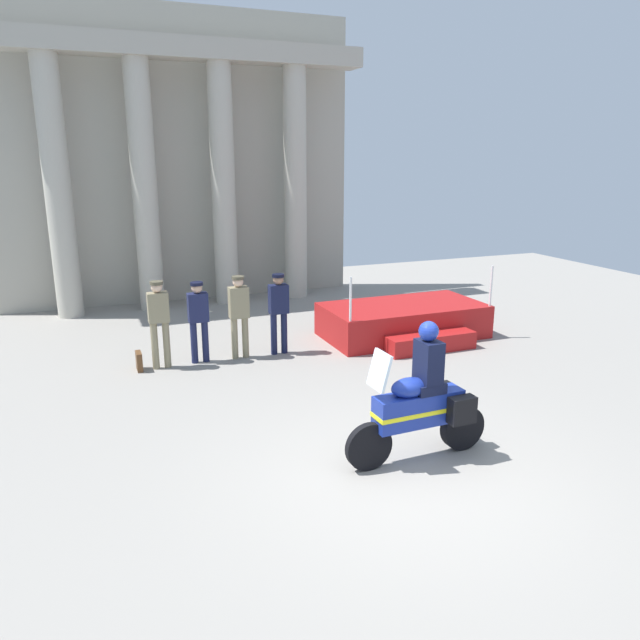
{
  "coord_description": "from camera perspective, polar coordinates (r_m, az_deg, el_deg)",
  "views": [
    {
      "loc": [
        -3.65,
        -5.97,
        3.93
      ],
      "look_at": [
        -0.09,
        2.86,
        1.34
      ],
      "focal_mm": 34.01,
      "sensor_mm": 36.0,
      "label": 1
    }
  ],
  "objects": [
    {
      "name": "ground_plane",
      "position": [
        8.02,
        8.52,
        -14.28
      ],
      "size": [
        28.0,
        28.0,
        0.0
      ],
      "primitive_type": "plane",
      "color": "gray"
    },
    {
      "name": "colonnade_backdrop",
      "position": [
        16.91,
        -13.1,
        14.84
      ],
      "size": [
        9.69,
        1.47,
        7.66
      ],
      "color": "#A49F91",
      "rests_on": "ground_plane"
    },
    {
      "name": "reviewing_stand",
      "position": [
        13.62,
        7.96,
        -0.15
      ],
      "size": [
        3.54,
        2.34,
        1.63
      ],
      "color": "#A51919",
      "rests_on": "ground_plane"
    },
    {
      "name": "officer_in_row_0",
      "position": [
        11.73,
        -14.93,
        0.24
      ],
      "size": [
        0.38,
        0.24,
        1.69
      ],
      "rotation": [
        0.0,
        0.0,
        3.14
      ],
      "color": "#847A5B",
      "rests_on": "ground_plane"
    },
    {
      "name": "officer_in_row_1",
      "position": [
        11.91,
        -11.38,
        0.41
      ],
      "size": [
        0.38,
        0.24,
        1.6
      ],
      "rotation": [
        0.0,
        0.0,
        3.14
      ],
      "color": "#191E42",
      "rests_on": "ground_plane"
    },
    {
      "name": "officer_in_row_2",
      "position": [
        12.03,
        -7.63,
        0.91
      ],
      "size": [
        0.38,
        0.24,
        1.67
      ],
      "rotation": [
        0.0,
        0.0,
        3.14
      ],
      "color": "#847A5B",
      "rests_on": "ground_plane"
    },
    {
      "name": "officer_in_row_3",
      "position": [
        12.22,
        -3.92,
        1.21
      ],
      "size": [
        0.38,
        0.24,
        1.65
      ],
      "rotation": [
        0.0,
        0.0,
        3.14
      ],
      "color": "#141938",
      "rests_on": "ground_plane"
    },
    {
      "name": "motorcycle_with_rider",
      "position": [
        8.14,
        9.7,
        -7.67
      ],
      "size": [
        2.09,
        0.71,
        1.9
      ],
      "rotation": [
        0.0,
        0.0,
        3.17
      ],
      "color": "black",
      "rests_on": "ground_plane"
    },
    {
      "name": "briefcase_on_ground",
      "position": [
        11.94,
        -16.66,
        -3.74
      ],
      "size": [
        0.1,
        0.32,
        0.36
      ],
      "primitive_type": "cube",
      "color": "brown",
      "rests_on": "ground_plane"
    }
  ]
}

